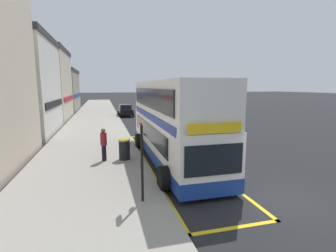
% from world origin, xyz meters
% --- Properties ---
extents(ground_plane, '(260.00, 260.00, 0.00)m').
position_xyz_m(ground_plane, '(0.00, 32.00, 0.00)').
color(ground_plane, black).
extents(pavement_near, '(6.00, 76.00, 0.14)m').
position_xyz_m(pavement_near, '(-7.00, 32.00, 0.07)').
color(pavement_near, gray).
rests_on(pavement_near, ground).
extents(double_decker_bus, '(3.21, 11.04, 4.40)m').
position_xyz_m(double_decker_bus, '(-2.46, 6.13, 2.06)').
color(double_decker_bus, white).
rests_on(double_decker_bus, ground).
extents(bus_bay_markings, '(3.07, 14.33, 0.01)m').
position_xyz_m(bus_bay_markings, '(-2.47, 6.13, 0.01)').
color(bus_bay_markings, gold).
rests_on(bus_bay_markings, ground).
extents(bus_stop_sign, '(0.09, 0.51, 2.76)m').
position_xyz_m(bus_stop_sign, '(-4.87, 1.26, 1.76)').
color(bus_stop_sign, black).
rests_on(bus_stop_sign, pavement_near).
extents(terrace_corner, '(8.65, 9.98, 9.54)m').
position_xyz_m(terrace_corner, '(-14.44, 26.55, 4.33)').
color(terrace_corner, beige).
rests_on(terrace_corner, ground).
extents(terrace_far, '(8.71, 11.72, 7.81)m').
position_xyz_m(terrace_far, '(-14.47, 38.29, 3.47)').
color(terrace_far, gray).
rests_on(terrace_far, ground).
extents(parked_car_teal_far, '(2.09, 4.20, 1.62)m').
position_xyz_m(parked_car_teal_far, '(4.62, 42.14, 0.80)').
color(parked_car_teal_far, '#196066').
rests_on(parked_car_teal_far, ground).
extents(parked_car_maroon_ahead, '(2.09, 4.20, 1.62)m').
position_xyz_m(parked_car_maroon_ahead, '(4.97, 25.94, 0.80)').
color(parked_car_maroon_ahead, maroon).
rests_on(parked_car_maroon_ahead, ground).
extents(parked_car_black_kerbside, '(2.09, 4.20, 1.62)m').
position_xyz_m(parked_car_black_kerbside, '(-3.04, 27.87, 0.80)').
color(parked_car_black_kerbside, black).
rests_on(parked_car_black_kerbside, ground).
extents(pedestrian_waiting_near_sign, '(0.34, 0.34, 1.77)m').
position_xyz_m(pedestrian_waiting_near_sign, '(-6.12, 6.45, 1.11)').
color(pedestrian_waiting_near_sign, black).
rests_on(pedestrian_waiting_near_sign, pavement_near).
extents(litter_bin, '(0.63, 0.63, 1.12)m').
position_xyz_m(litter_bin, '(-5.04, 6.46, 0.70)').
color(litter_bin, black).
rests_on(litter_bin, pavement_near).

